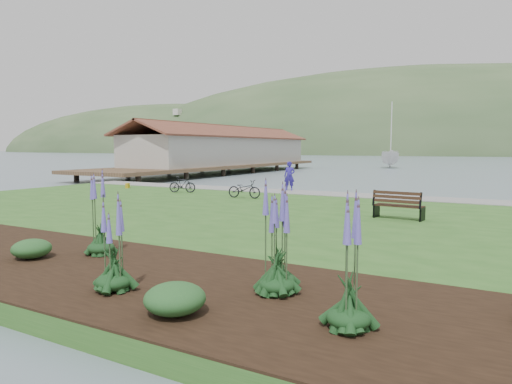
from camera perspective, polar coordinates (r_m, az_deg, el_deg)
ground at (r=18.59m, az=1.32°, el=-3.37°), size 600.00×600.00×0.00m
lawn at (r=16.84m, az=-1.86°, el=-3.62°), size 34.00×20.00×0.40m
shoreline_path at (r=24.80m, az=8.78°, el=-0.20°), size 34.00×2.20×0.03m
garden_bed at (r=8.87m, az=-11.42°, el=-10.77°), size 24.00×4.40×0.04m
pier_pavilion at (r=52.26m, az=-4.01°, el=5.33°), size 8.00×36.00×5.40m
park_bench at (r=16.62m, az=17.33°, el=-1.52°), size 1.72×0.83×1.03m
person at (r=26.23m, az=4.21°, el=2.31°), size 0.83×0.67×1.99m
bicycle_a at (r=22.48m, az=-1.48°, el=0.38°), size 0.77×1.77×0.90m
bicycle_b at (r=25.53m, az=-9.20°, el=0.93°), size 0.94×1.53×0.89m
sailboat at (r=66.64m, az=16.42°, el=2.90°), size 13.37×13.52×29.21m
pannier at (r=29.01m, az=-15.75°, el=0.77°), size 0.28×0.34×0.31m
echium_0 at (r=8.26m, az=-17.42°, el=-7.12°), size 0.62×0.62×1.74m
echium_1 at (r=7.97m, az=2.77°, el=-7.05°), size 0.62×0.62×1.93m
echium_2 at (r=6.37m, az=11.63°, el=-9.88°), size 0.62×0.62×1.94m
echium_4 at (r=11.04m, az=-18.95°, el=-2.46°), size 0.62×0.62×2.37m
echium_5 at (r=7.69m, az=2.67°, el=-6.43°), size 0.62×0.62×2.13m
shrub_0 at (r=11.40m, az=-26.25°, el=-6.37°), size 0.85×0.85×0.42m
shrub_1 at (r=7.04m, az=-10.10°, el=-12.98°), size 0.92×0.92×0.46m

